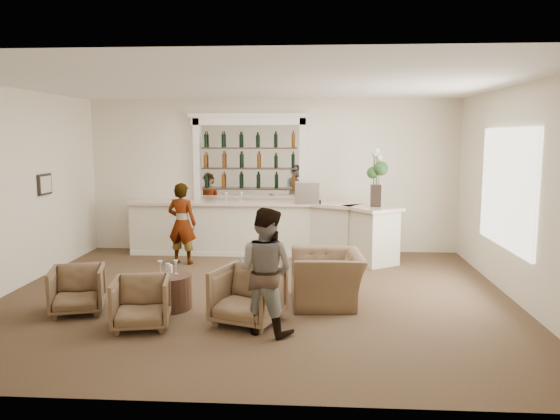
# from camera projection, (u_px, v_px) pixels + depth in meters

# --- Properties ---
(ground) EXTENTS (8.00, 8.00, 0.00)m
(ground) POSITION_uv_depth(u_px,v_px,m) (256.00, 296.00, 8.65)
(ground) COLOR brown
(ground) RESTS_ON ground
(room_shell) EXTENTS (8.04, 7.02, 3.32)m
(room_shell) POSITION_uv_depth(u_px,v_px,m) (269.00, 147.00, 9.03)
(room_shell) COLOR beige
(room_shell) RESTS_ON ground
(bar_counter) EXTENTS (5.72, 1.80, 1.14)m
(bar_counter) POSITION_uv_depth(u_px,v_px,m) (263.00, 229.00, 11.55)
(bar_counter) COLOR beige
(bar_counter) RESTS_ON ground
(back_bar_alcove) EXTENTS (2.64, 0.25, 3.00)m
(back_bar_alcove) POSITION_uv_depth(u_px,v_px,m) (249.00, 159.00, 11.78)
(back_bar_alcove) COLOR white
(back_bar_alcove) RESTS_ON ground
(cocktail_table) EXTENTS (0.68, 0.68, 0.50)m
(cocktail_table) POSITION_uv_depth(u_px,v_px,m) (168.00, 292.00, 8.01)
(cocktail_table) COLOR #442A1D
(cocktail_table) RESTS_ON ground
(sommelier) EXTENTS (0.66, 0.50, 1.62)m
(sommelier) POSITION_uv_depth(u_px,v_px,m) (182.00, 223.00, 10.75)
(sommelier) COLOR gray
(sommelier) RESTS_ON ground
(guest) EXTENTS (0.97, 0.88, 1.63)m
(guest) POSITION_uv_depth(u_px,v_px,m) (265.00, 271.00, 6.96)
(guest) COLOR gray
(guest) RESTS_ON ground
(armchair_left) EXTENTS (0.90, 0.92, 0.67)m
(armchair_left) POSITION_uv_depth(u_px,v_px,m) (77.00, 290.00, 7.80)
(armchair_left) COLOR brown
(armchair_left) RESTS_ON ground
(armchair_center) EXTENTS (0.85, 0.87, 0.68)m
(armchair_center) POSITION_uv_depth(u_px,v_px,m) (141.00, 303.00, 7.20)
(armchair_center) COLOR brown
(armchair_center) RESTS_ON ground
(armchair_right) EXTENTS (1.07, 1.08, 0.77)m
(armchair_right) POSITION_uv_depth(u_px,v_px,m) (248.00, 295.00, 7.36)
(armchair_right) COLOR brown
(armchair_right) RESTS_ON ground
(armchair_far) EXTENTS (1.13, 1.27, 0.78)m
(armchair_far) POSITION_uv_depth(u_px,v_px,m) (327.00, 278.00, 8.25)
(armchair_far) COLOR brown
(armchair_far) RESTS_ON ground
(espresso_machine) EXTENTS (0.51, 0.44, 0.43)m
(espresso_machine) POSITION_uv_depth(u_px,v_px,m) (307.00, 192.00, 11.31)
(espresso_machine) COLOR silver
(espresso_machine) RESTS_ON bar_counter
(flower_vase) EXTENTS (0.30, 0.30, 1.14)m
(flower_vase) POSITION_uv_depth(u_px,v_px,m) (376.00, 174.00, 10.66)
(flower_vase) COLOR black
(flower_vase) RESTS_ON bar_counter
(wine_glass_bar_left) EXTENTS (0.07, 0.07, 0.21)m
(wine_glass_bar_left) POSITION_uv_depth(u_px,v_px,m) (226.00, 197.00, 11.47)
(wine_glass_bar_left) COLOR white
(wine_glass_bar_left) RESTS_ON bar_counter
(wine_glass_bar_right) EXTENTS (0.07, 0.07, 0.21)m
(wine_glass_bar_right) POSITION_uv_depth(u_px,v_px,m) (241.00, 197.00, 11.52)
(wine_glass_bar_right) COLOR white
(wine_glass_bar_right) RESTS_ON bar_counter
(wine_glass_tbl_a) EXTENTS (0.07, 0.07, 0.21)m
(wine_glass_tbl_a) POSITION_uv_depth(u_px,v_px,m) (160.00, 268.00, 8.00)
(wine_glass_tbl_a) COLOR white
(wine_glass_tbl_a) RESTS_ON cocktail_table
(wine_glass_tbl_b) EXTENTS (0.07, 0.07, 0.21)m
(wine_glass_tbl_b) POSITION_uv_depth(u_px,v_px,m) (176.00, 267.00, 8.03)
(wine_glass_tbl_b) COLOR white
(wine_glass_tbl_b) RESTS_ON cocktail_table
(wine_glass_tbl_c) EXTENTS (0.07, 0.07, 0.21)m
(wine_glass_tbl_c) POSITION_uv_depth(u_px,v_px,m) (168.00, 271.00, 7.83)
(wine_glass_tbl_c) COLOR white
(wine_glass_tbl_c) RESTS_ON cocktail_table
(napkin_holder) EXTENTS (0.08, 0.08, 0.12)m
(napkin_holder) POSITION_uv_depth(u_px,v_px,m) (169.00, 269.00, 8.11)
(napkin_holder) COLOR white
(napkin_holder) RESTS_ON cocktail_table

